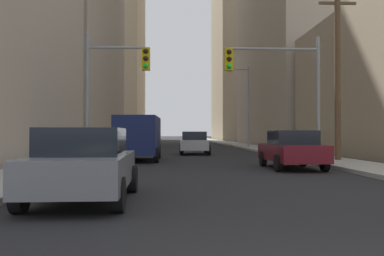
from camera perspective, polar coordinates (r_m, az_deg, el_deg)
sidewalk_left at (r=53.13m, az=-7.60°, el=-2.13°), size 2.60×160.00×0.15m
sidewalk_right at (r=53.47m, az=5.61°, el=-2.12°), size 2.60×160.00×0.15m
cargo_van_navy at (r=22.58m, az=-6.99°, el=-1.00°), size 2.16×5.25×2.26m
sedan_grey at (r=9.28m, az=-13.96°, el=-4.64°), size 1.95×4.24×1.52m
sedan_maroon at (r=17.74m, az=12.94°, el=-2.74°), size 1.95×4.23×1.52m
sedan_silver at (r=29.10m, az=0.30°, el=-1.95°), size 1.97×4.27×1.52m
traffic_signal_near_left at (r=20.62m, az=-10.17°, el=6.54°), size 2.99×0.44×6.00m
traffic_signal_near_right at (r=21.04m, az=11.12°, el=6.60°), size 4.55×0.44×6.00m
utility_pole_right at (r=22.07m, az=18.54°, el=8.13°), size 2.20×0.28×9.03m
street_lamp_right at (r=40.40m, az=6.97°, el=3.72°), size 2.16×0.32×7.50m
building_right_far_highrise at (r=98.09m, az=9.90°, el=15.50°), size 22.20×23.58×57.48m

